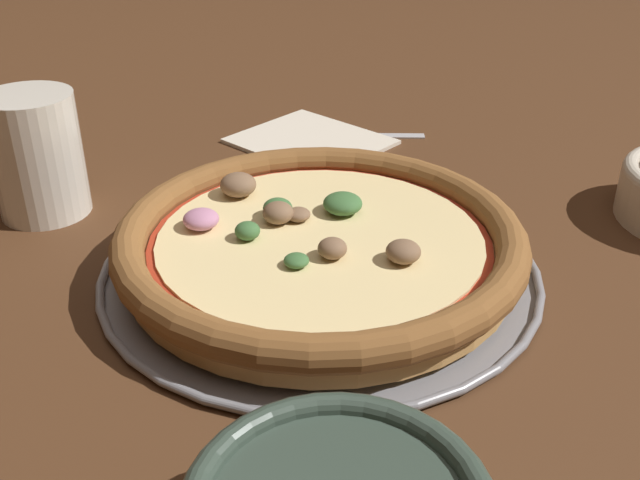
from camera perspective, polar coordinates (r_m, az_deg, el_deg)
ground_plane at (r=0.56m, az=-0.00°, el=-2.57°), size 3.00×3.00×0.00m
pizza_tray at (r=0.56m, az=-0.00°, el=-2.24°), size 0.33×0.33×0.01m
pizza at (r=0.55m, az=-0.05°, el=-0.19°), size 0.30×0.30×0.04m
drinking_cup at (r=0.68m, az=-20.78°, el=6.06°), size 0.08×0.08×0.11m
napkin at (r=0.80m, az=-0.73°, el=7.66°), size 0.16×0.14×0.01m
fork at (r=0.82m, az=0.10°, el=8.03°), size 0.17×0.13×0.00m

